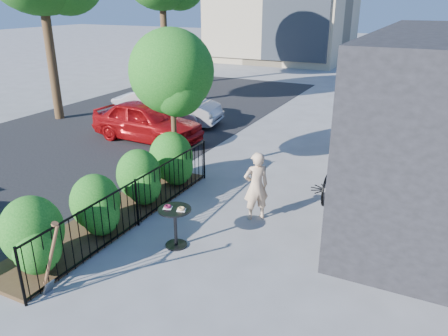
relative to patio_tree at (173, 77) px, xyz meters
The scene contains 11 objects.
ground 4.50m from the patio_tree, 50.96° to the right, with size 120.00×120.00×0.00m, color gray.
fence 3.61m from the patio_tree, 75.06° to the right, with size 0.05×6.05×1.10m.
planting_bed 3.88m from the patio_tree, 89.26° to the right, with size 1.30×6.00×0.08m, color #382616.
shrubs 3.37m from the patio_tree, 87.08° to the right, with size 1.10×5.60×1.24m.
patio_tree is the anchor object (origin of this frame).
street 5.51m from the patio_tree, behind, with size 9.00×30.00×0.01m, color black.
cafe_table 4.27m from the patio_tree, 58.14° to the right, with size 0.66×0.66×0.88m.
woman 3.74m from the patio_tree, 24.17° to the right, with size 0.57×0.38×1.57m, color #DBB48E.
shovel 5.84m from the patio_tree, 79.65° to the right, with size 0.56×0.19×1.48m.
car_red 4.18m from the patio_tree, 138.32° to the left, with size 1.63×4.04×1.38m, color #AA0E11.
car_silver 6.01m from the patio_tree, 125.56° to the left, with size 1.47×4.21×1.39m, color #B6B6BB.
Camera 1 is at (3.95, -6.75, 4.65)m, focal length 35.00 mm.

